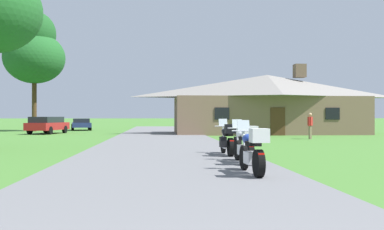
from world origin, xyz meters
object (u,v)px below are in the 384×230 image
at_px(motorcycle_blue_nearest_to_camera, 252,151).
at_px(parked_navy_sedan_far_left, 81,124).
at_px(motorcycle_white_second_in_row, 244,144).
at_px(motorcycle_black_farthest_in_row, 228,140).
at_px(parked_red_suv_far_left, 47,124).
at_px(bystander_red_shirt_near_lodge, 310,124).
at_px(tree_left_far, 34,51).

relative_size(motorcycle_blue_nearest_to_camera, parked_navy_sedan_far_left, 0.46).
bearing_deg(motorcycle_white_second_in_row, motorcycle_black_farthest_in_row, 88.31).
bearing_deg(motorcycle_black_farthest_in_row, parked_red_suv_far_left, 116.55).
xyz_separation_m(motorcycle_white_second_in_row, parked_red_suv_far_left, (-11.70, 24.09, 0.16)).
distance_m(bystander_red_shirt_near_lodge, parked_red_suv_far_left, 21.13).
height_order(motorcycle_blue_nearest_to_camera, tree_left_far, tree_left_far).
bearing_deg(bystander_red_shirt_near_lodge, motorcycle_black_farthest_in_row, -172.42).
height_order(bystander_red_shirt_near_lodge, tree_left_far, tree_left_far).
height_order(motorcycle_blue_nearest_to_camera, motorcycle_black_farthest_in_row, same).
bearing_deg(motorcycle_black_farthest_in_row, bystander_red_shirt_near_lodge, 56.73).
distance_m(motorcycle_black_farthest_in_row, parked_navy_sedan_far_left, 31.96).
bearing_deg(motorcycle_blue_nearest_to_camera, motorcycle_black_farthest_in_row, 85.11).
xyz_separation_m(bystander_red_shirt_near_lodge, parked_navy_sedan_far_left, (-17.49, 18.60, -0.29)).
xyz_separation_m(tree_left_far, parked_navy_sedan_far_left, (3.92, 2.80, -7.03)).
height_order(motorcycle_black_farthest_in_row, parked_red_suv_far_left, parked_red_suv_far_left).
relative_size(motorcycle_blue_nearest_to_camera, motorcycle_black_farthest_in_row, 1.00).
relative_size(motorcycle_blue_nearest_to_camera, motorcycle_white_second_in_row, 1.00).
relative_size(motorcycle_white_second_in_row, parked_navy_sedan_far_left, 0.46).
distance_m(motorcycle_blue_nearest_to_camera, motorcycle_black_farthest_in_row, 5.16).
relative_size(tree_left_far, parked_navy_sedan_far_left, 2.55).
distance_m(motorcycle_white_second_in_row, bystander_red_shirt_near_lodge, 15.90).
xyz_separation_m(motorcycle_black_farthest_in_row, parked_navy_sedan_far_left, (-10.41, 30.22, 0.03)).
bearing_deg(parked_red_suv_far_left, tree_left_far, 125.75).
bearing_deg(parked_navy_sedan_far_left, parked_red_suv_far_left, -109.75).
distance_m(bystander_red_shirt_near_lodge, parked_navy_sedan_far_left, 25.53).
distance_m(motorcycle_blue_nearest_to_camera, motorcycle_white_second_in_row, 2.52).
bearing_deg(motorcycle_black_farthest_in_row, motorcycle_blue_nearest_to_camera, -94.36).
bearing_deg(tree_left_far, parked_navy_sedan_far_left, 35.59).
bearing_deg(motorcycle_black_farthest_in_row, motorcycle_white_second_in_row, -90.26).
distance_m(motorcycle_blue_nearest_to_camera, parked_red_suv_far_left, 28.93).
xyz_separation_m(motorcycle_white_second_in_row, tree_left_far, (-14.40, 30.07, 7.06)).
distance_m(motorcycle_white_second_in_row, parked_red_suv_far_left, 26.78).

